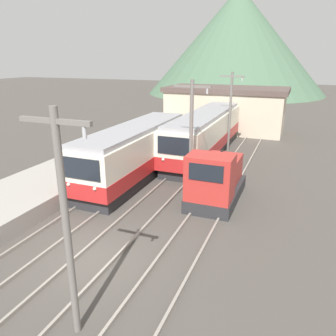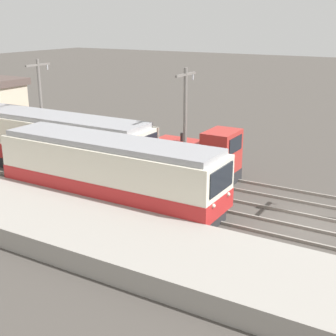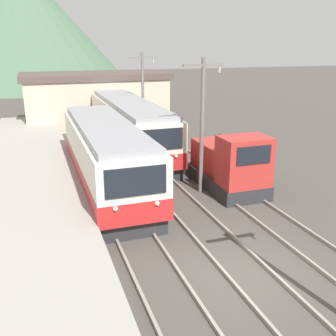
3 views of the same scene
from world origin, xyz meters
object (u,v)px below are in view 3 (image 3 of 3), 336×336
(commuter_train_left, at_px, (106,159))
(catenary_mast_mid, at_px, (202,121))
(commuter_train_center, at_px, (129,128))
(shunting_locomotive, at_px, (229,166))
(catenary_mast_far, at_px, (143,95))

(commuter_train_left, height_order, catenary_mast_mid, catenary_mast_mid)
(commuter_train_center, distance_m, catenary_mast_mid, 8.86)
(commuter_train_left, relative_size, catenary_mast_mid, 1.84)
(shunting_locomotive, relative_size, catenary_mast_far, 0.78)
(commuter_train_left, xyz_separation_m, commuter_train_center, (2.80, 6.73, 0.02))
(shunting_locomotive, bearing_deg, catenary_mast_far, 98.07)
(commuter_train_center, bearing_deg, shunting_locomotive, -70.75)
(catenary_mast_far, bearing_deg, catenary_mast_mid, -90.00)
(commuter_train_center, xyz_separation_m, shunting_locomotive, (3.00, -8.59, -0.41))
(commuter_train_left, relative_size, commuter_train_center, 0.84)
(commuter_train_left, height_order, shunting_locomotive, commuter_train_left)
(commuter_train_left, relative_size, shunting_locomotive, 2.35)
(catenary_mast_mid, bearing_deg, commuter_train_left, 157.42)
(commuter_train_left, height_order, commuter_train_center, commuter_train_center)
(shunting_locomotive, bearing_deg, catenary_mast_mid, 177.29)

